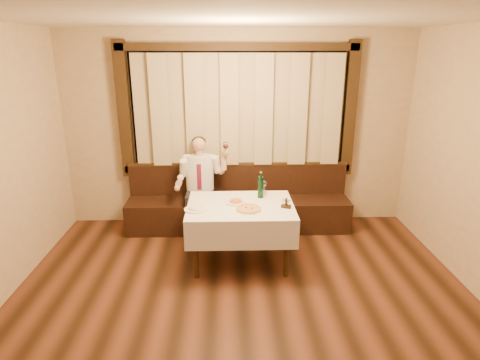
{
  "coord_description": "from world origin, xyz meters",
  "views": [
    {
      "loc": [
        -0.14,
        -2.75,
        2.54
      ],
      "look_at": [
        0.0,
        1.9,
        1.0
      ],
      "focal_mm": 30.0,
      "sensor_mm": 36.0,
      "label": 1
    }
  ],
  "objects_px": {
    "cruet_caddy": "(286,204)",
    "pizza": "(249,209)",
    "seated_man": "(200,177)",
    "pasta_red": "(236,200)",
    "pasta_cream": "(195,207)",
    "green_bottle": "(261,187)",
    "banquette": "(238,207)",
    "dining_table": "(240,213)"
  },
  "relations": [
    {
      "from": "cruet_caddy",
      "to": "pizza",
      "type": "bearing_deg",
      "value": -150.63
    },
    {
      "from": "pizza",
      "to": "seated_man",
      "type": "relative_size",
      "value": 0.22
    },
    {
      "from": "pasta_red",
      "to": "pasta_cream",
      "type": "relative_size",
      "value": 1.0
    },
    {
      "from": "pasta_cream",
      "to": "green_bottle",
      "type": "xyz_separation_m",
      "value": [
        0.79,
        0.38,
        0.11
      ]
    },
    {
      "from": "pizza",
      "to": "pasta_red",
      "type": "relative_size",
      "value": 1.19
    },
    {
      "from": "cruet_caddy",
      "to": "seated_man",
      "type": "bearing_deg",
      "value": 158.45
    },
    {
      "from": "pasta_cream",
      "to": "seated_man",
      "type": "distance_m",
      "value": 1.09
    },
    {
      "from": "pizza",
      "to": "cruet_caddy",
      "type": "distance_m",
      "value": 0.45
    },
    {
      "from": "pasta_cream",
      "to": "seated_man",
      "type": "bearing_deg",
      "value": 90.73
    },
    {
      "from": "pasta_cream",
      "to": "green_bottle",
      "type": "relative_size",
      "value": 0.76
    },
    {
      "from": "banquette",
      "to": "dining_table",
      "type": "height_order",
      "value": "banquette"
    },
    {
      "from": "cruet_caddy",
      "to": "seated_man",
      "type": "distance_m",
      "value": 1.5
    },
    {
      "from": "pasta_cream",
      "to": "green_bottle",
      "type": "bearing_deg",
      "value": 25.89
    },
    {
      "from": "pasta_red",
      "to": "pizza",
      "type": "bearing_deg",
      "value": -58.03
    },
    {
      "from": "dining_table",
      "to": "pasta_cream",
      "type": "distance_m",
      "value": 0.57
    },
    {
      "from": "banquette",
      "to": "dining_table",
      "type": "xyz_separation_m",
      "value": [
        0.0,
        -1.02,
        0.34
      ]
    },
    {
      "from": "cruet_caddy",
      "to": "seated_man",
      "type": "height_order",
      "value": "seated_man"
    },
    {
      "from": "banquette",
      "to": "dining_table",
      "type": "bearing_deg",
      "value": -90.0
    },
    {
      "from": "dining_table",
      "to": "green_bottle",
      "type": "height_order",
      "value": "green_bottle"
    },
    {
      "from": "banquette",
      "to": "cruet_caddy",
      "type": "distance_m",
      "value": 1.35
    },
    {
      "from": "banquette",
      "to": "pizza",
      "type": "height_order",
      "value": "banquette"
    },
    {
      "from": "pasta_cream",
      "to": "green_bottle",
      "type": "height_order",
      "value": "green_bottle"
    },
    {
      "from": "pizza",
      "to": "cruet_caddy",
      "type": "xyz_separation_m",
      "value": [
        0.44,
        0.05,
        0.03
      ]
    },
    {
      "from": "pasta_cream",
      "to": "cruet_caddy",
      "type": "bearing_deg",
      "value": 1.78
    },
    {
      "from": "pasta_red",
      "to": "pasta_cream",
      "type": "xyz_separation_m",
      "value": [
        -0.47,
        -0.22,
        0.0
      ]
    },
    {
      "from": "pasta_red",
      "to": "pasta_cream",
      "type": "distance_m",
      "value": 0.52
    },
    {
      "from": "dining_table",
      "to": "green_bottle",
      "type": "xyz_separation_m",
      "value": [
        0.26,
        0.23,
        0.25
      ]
    },
    {
      "from": "dining_table",
      "to": "green_bottle",
      "type": "relative_size",
      "value": 3.78
    },
    {
      "from": "cruet_caddy",
      "to": "seated_man",
      "type": "xyz_separation_m",
      "value": [
        -1.07,
        1.05,
        0.0
      ]
    },
    {
      "from": "green_bottle",
      "to": "banquette",
      "type": "bearing_deg",
      "value": 108.05
    },
    {
      "from": "banquette",
      "to": "seated_man",
      "type": "relative_size",
      "value": 2.34
    },
    {
      "from": "pasta_cream",
      "to": "pasta_red",
      "type": "bearing_deg",
      "value": 24.47
    },
    {
      "from": "pizza",
      "to": "pasta_red",
      "type": "height_order",
      "value": "pasta_red"
    },
    {
      "from": "seated_man",
      "to": "green_bottle",
      "type": "bearing_deg",
      "value": -41.23
    },
    {
      "from": "banquette",
      "to": "cruet_caddy",
      "type": "bearing_deg",
      "value": -65.08
    },
    {
      "from": "pasta_cream",
      "to": "pizza",
      "type": "bearing_deg",
      "value": -1.61
    },
    {
      "from": "banquette",
      "to": "pizza",
      "type": "xyz_separation_m",
      "value": [
        0.09,
        -1.19,
        0.46
      ]
    },
    {
      "from": "pasta_cream",
      "to": "cruet_caddy",
      "type": "relative_size",
      "value": 2.08
    },
    {
      "from": "banquette",
      "to": "pasta_cream",
      "type": "height_order",
      "value": "banquette"
    },
    {
      "from": "dining_table",
      "to": "pasta_red",
      "type": "relative_size",
      "value": 5.01
    },
    {
      "from": "pasta_red",
      "to": "cruet_caddy",
      "type": "xyz_separation_m",
      "value": [
        0.59,
        -0.18,
        0.01
      ]
    },
    {
      "from": "pasta_red",
      "to": "green_bottle",
      "type": "bearing_deg",
      "value": 27.98
    }
  ]
}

